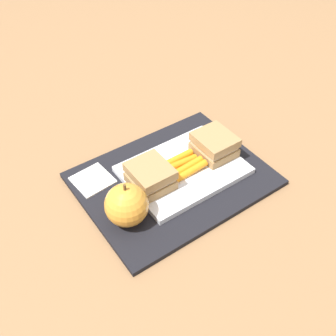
% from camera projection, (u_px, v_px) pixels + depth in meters
% --- Properties ---
extents(ground_plane, '(2.40, 2.40, 0.00)m').
position_uv_depth(ground_plane, '(173.00, 181.00, 0.81)').
color(ground_plane, olive).
extents(lunchbag_mat, '(0.36, 0.28, 0.01)m').
position_uv_depth(lunchbag_mat, '(173.00, 179.00, 0.81)').
color(lunchbag_mat, black).
rests_on(lunchbag_mat, ground_plane).
extents(food_tray, '(0.23, 0.17, 0.01)m').
position_uv_depth(food_tray, '(183.00, 170.00, 0.81)').
color(food_tray, white).
rests_on(food_tray, lunchbag_mat).
extents(sandwich_half_left, '(0.07, 0.08, 0.04)m').
position_uv_depth(sandwich_half_left, '(214.00, 145.00, 0.82)').
color(sandwich_half_left, '#9E7A4C').
rests_on(sandwich_half_left, food_tray).
extents(sandwich_half_right, '(0.07, 0.08, 0.04)m').
position_uv_depth(sandwich_half_right, '(150.00, 176.00, 0.76)').
color(sandwich_half_right, '#9E7A4C').
rests_on(sandwich_half_right, food_tray).
extents(carrot_sticks_bundle, '(0.08, 0.06, 0.02)m').
position_uv_depth(carrot_sticks_bundle, '(183.00, 165.00, 0.80)').
color(carrot_sticks_bundle, orange).
rests_on(carrot_sticks_bundle, food_tray).
extents(apple, '(0.08, 0.08, 0.09)m').
position_uv_depth(apple, '(127.00, 205.00, 0.70)').
color(apple, gold).
rests_on(apple, lunchbag_mat).
extents(paper_napkin, '(0.08, 0.08, 0.00)m').
position_uv_depth(paper_napkin, '(93.00, 180.00, 0.80)').
color(paper_napkin, white).
rests_on(paper_napkin, lunchbag_mat).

